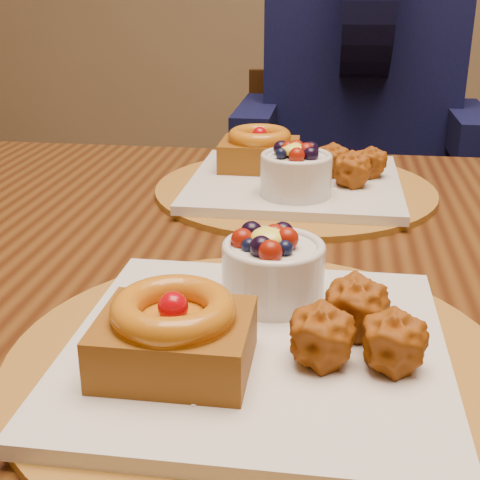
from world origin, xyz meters
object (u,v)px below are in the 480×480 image
Objects in this scene: place_setting_near at (255,334)px; place_setting_far at (293,176)px; diner at (363,59)px; chair_far at (321,214)px; dining_table at (280,318)px.

place_setting_near is 1.00× the size of place_setting_far.
place_setting_near is at bearing -116.48° from diner.
chair_far is 0.99× the size of diner.
place_setting_far is at bearing 90.72° from dining_table.
chair_far reaches higher than dining_table.
place_setting_near is at bearing -89.97° from place_setting_far.
diner reaches higher than chair_far.
chair_far is (0.03, 1.02, -0.23)m from dining_table.
chair_far is at bearing 87.87° from place_setting_far.
diner is at bearing 84.30° from place_setting_near.
place_setting_far is 0.63m from diner.
place_setting_near is 0.47× the size of diner.
place_setting_far is 0.47× the size of diner.
place_setting_far is 0.47× the size of chair_far.
place_setting_near is 1.05m from diner.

